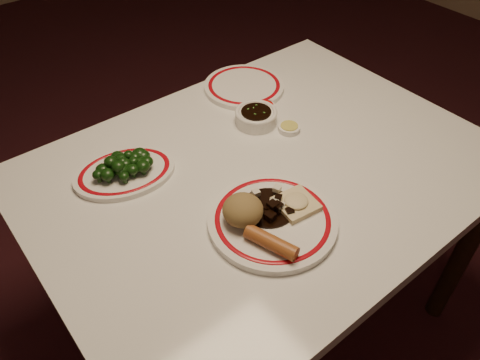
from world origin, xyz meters
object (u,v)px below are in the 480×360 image
object	(u,v)px
main_plate	(272,220)
stirfry_heap	(270,207)
rice_mound	(243,210)
dining_table	(264,191)
soy_bowl	(256,117)
spring_roll	(271,242)
fried_wonton	(296,203)
broccoli_pile	(124,164)
broccoli_plate	(125,172)

from	to	relation	value
main_plate	stirfry_heap	xyz separation A→B (m)	(0.01, 0.02, 0.02)
main_plate	stirfry_heap	size ratio (longest dim) A/B	2.74
rice_mound	stirfry_heap	distance (m)	0.08
dining_table	soy_bowl	distance (m)	0.22
spring_roll	fried_wonton	bearing A→B (deg)	5.85
stirfry_heap	broccoli_pile	size ratio (longest dim) A/B	0.83
dining_table	fried_wonton	xyz separation A→B (m)	(-0.05, -0.17, 0.12)
broccoli_pile	soy_bowl	size ratio (longest dim) A/B	1.30
fried_wonton	broccoli_plate	bearing A→B (deg)	124.74
fried_wonton	broccoli_pile	xyz separation A→B (m)	(-0.25, 0.36, 0.01)
fried_wonton	soy_bowl	xyz separation A→B (m)	(0.16, 0.33, -0.01)
fried_wonton	broccoli_plate	world-z (taller)	fried_wonton
main_plate	soy_bowl	xyz separation A→B (m)	(0.22, 0.32, 0.01)
dining_table	spring_roll	distance (m)	0.31
dining_table	main_plate	size ratio (longest dim) A/B	3.39
main_plate	rice_mound	xyz separation A→B (m)	(-0.06, 0.04, 0.04)
rice_mound	spring_roll	xyz separation A→B (m)	(-0.00, -0.10, -0.02)
main_plate	fried_wonton	world-z (taller)	fried_wonton
spring_roll	soy_bowl	bearing A→B (deg)	35.95
stirfry_heap	broccoli_plate	xyz separation A→B (m)	(-0.20, 0.34, -0.02)
main_plate	broccoli_pile	bearing A→B (deg)	117.56
dining_table	soy_bowl	bearing A→B (deg)	57.27
dining_table	rice_mound	distance (m)	0.26
main_plate	broccoli_pile	world-z (taller)	broccoli_pile
stirfry_heap	soy_bowl	world-z (taller)	stirfry_heap
spring_roll	broccoli_pile	bearing A→B (deg)	89.01
dining_table	stirfry_heap	size ratio (longest dim) A/B	9.29
rice_mound	broccoli_pile	world-z (taller)	rice_mound
broccoli_plate	broccoli_pile	bearing A→B (deg)	-85.19
rice_mound	spring_roll	bearing A→B (deg)	-91.24
dining_table	fried_wonton	bearing A→B (deg)	-106.78
dining_table	stirfry_heap	xyz separation A→B (m)	(-0.11, -0.14, 0.12)
spring_roll	stirfry_heap	size ratio (longest dim) A/B	0.95
stirfry_heap	rice_mound	bearing A→B (deg)	167.96
fried_wonton	broccoli_plate	size ratio (longest dim) A/B	0.33
rice_mound	broccoli_plate	bearing A→B (deg)	111.72
spring_roll	stirfry_heap	bearing A→B (deg)	31.80
main_plate	spring_roll	world-z (taller)	spring_roll
stirfry_heap	soy_bowl	size ratio (longest dim) A/B	1.07
rice_mound	fried_wonton	world-z (taller)	rice_mound
dining_table	broccoli_plate	distance (m)	0.38
spring_roll	fried_wonton	world-z (taller)	spring_roll
broccoli_pile	rice_mound	bearing A→B (deg)	-68.05
rice_mound	broccoli_pile	distance (m)	0.34
dining_table	fried_wonton	distance (m)	0.21
fried_wonton	broccoli_pile	bearing A→B (deg)	125.04
rice_mound	broccoli_plate	xyz separation A→B (m)	(-0.13, 0.32, -0.04)
spring_roll	broccoli_pile	size ratio (longest dim) A/B	0.78
spring_roll	soy_bowl	world-z (taller)	spring_roll
broccoli_plate	soy_bowl	size ratio (longest dim) A/B	2.50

